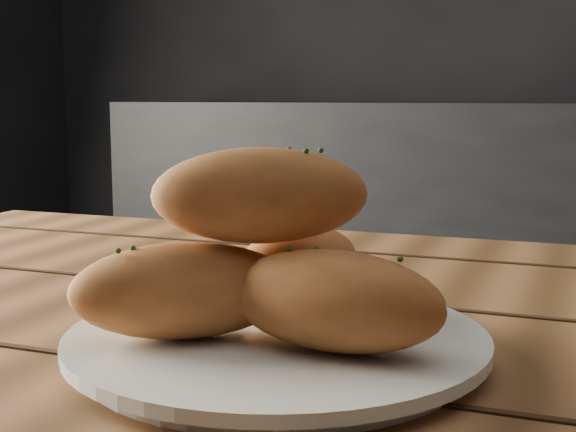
{
  "coord_description": "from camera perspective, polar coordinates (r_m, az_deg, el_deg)",
  "views": [
    {
      "loc": [
        -0.05,
        -0.65,
        0.92
      ],
      "look_at": [
        -0.23,
        -0.17,
        0.84
      ],
      "focal_mm": 50.0,
      "sensor_mm": 36.0,
      "label": 1
    }
  ],
  "objects": [
    {
      "name": "plate",
      "position": [
        0.52,
        -0.8,
        -9.11
      ],
      "size": [
        0.27,
        0.27,
        0.02
      ],
      "color": "white",
      "rests_on": "table"
    },
    {
      "name": "bread_rolls",
      "position": [
        0.51,
        -1.45,
        -3.41
      ],
      "size": [
        0.24,
        0.22,
        0.12
      ],
      "color": "#C16A35",
      "rests_on": "plate"
    }
  ]
}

